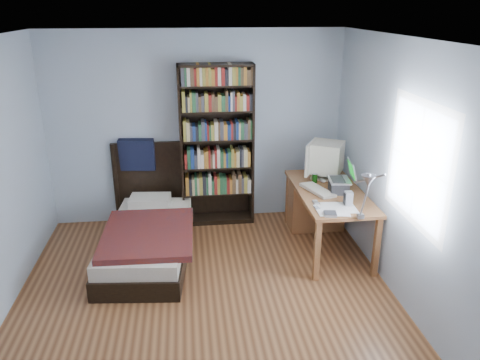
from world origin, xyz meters
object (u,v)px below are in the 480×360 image
at_px(desk, 318,201).
at_px(soda_can, 315,178).
at_px(laptop, 340,183).
at_px(crt_monitor, 324,158).
at_px(desk_lamp, 368,185).
at_px(keyboard, 318,190).
at_px(bookshelf, 217,146).
at_px(bed, 148,233).
at_px(speaker, 348,199).

distance_m(desk, soda_can, 0.42).
height_order(desk, laptop, laptop).
xyz_separation_m(crt_monitor, soda_can, (-0.15, -0.15, -0.21)).
height_order(desk_lamp, keyboard, desk_lamp).
height_order(crt_monitor, laptop, crt_monitor).
relative_size(laptop, desk_lamp, 0.58).
xyz_separation_m(laptop, soda_can, (-0.21, 0.33, -0.05)).
xyz_separation_m(keyboard, soda_can, (0.04, 0.28, 0.04)).
xyz_separation_m(desk_lamp, bookshelf, (-1.21, 2.03, -0.20)).
height_order(desk, crt_monitor, crt_monitor).
relative_size(desk, bed, 0.75).
distance_m(crt_monitor, laptop, 0.50).
bearing_deg(bookshelf, laptop, -34.58).
relative_size(speaker, bed, 0.08).
relative_size(desk, bookshelf, 0.72).
bearing_deg(keyboard, bed, 157.25).
bearing_deg(crt_monitor, desk, -176.06).
xyz_separation_m(crt_monitor, bookshelf, (-1.29, 0.46, 0.06)).
height_order(keyboard, bed, bed).
height_order(laptop, bookshelf, bookshelf).
bearing_deg(keyboard, bookshelf, 121.13).
bearing_deg(soda_can, desk_lamp, -87.22).
distance_m(keyboard, soda_can, 0.29).
bearing_deg(desk_lamp, desk, 88.58).
relative_size(keyboard, speaker, 3.04).
relative_size(keyboard, bookshelf, 0.23).
height_order(desk, keyboard, keyboard).
xyz_separation_m(laptop, desk_lamp, (-0.14, -1.10, 0.41)).
xyz_separation_m(desk, bed, (-2.13, -0.33, -0.15)).
bearing_deg(crt_monitor, keyboard, -114.02).
bearing_deg(keyboard, speaker, -82.92).
distance_m(desk, desk_lamp, 1.78).
xyz_separation_m(laptop, bed, (-2.23, 0.14, -0.57)).
bearing_deg(speaker, desk_lamp, -96.85).
bearing_deg(crt_monitor, bookshelf, 160.47).
bearing_deg(bookshelf, desk_lamp, -59.19).
bearing_deg(soda_can, bed, -174.80).
distance_m(speaker, soda_can, 0.73).
relative_size(speaker, bookshelf, 0.08).
bearing_deg(speaker, bookshelf, 136.59).
height_order(desk, desk_lamp, desk_lamp).
height_order(desk, soda_can, soda_can).
bearing_deg(desk, laptop, -77.72).
height_order(laptop, bed, bed).
bearing_deg(desk_lamp, crt_monitor, 87.04).
height_order(speaker, soda_can, speaker).
distance_m(desk, speaker, 0.95).
relative_size(laptop, keyboard, 0.78).
height_order(laptop, speaker, laptop).
bearing_deg(soda_can, keyboard, -98.46).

